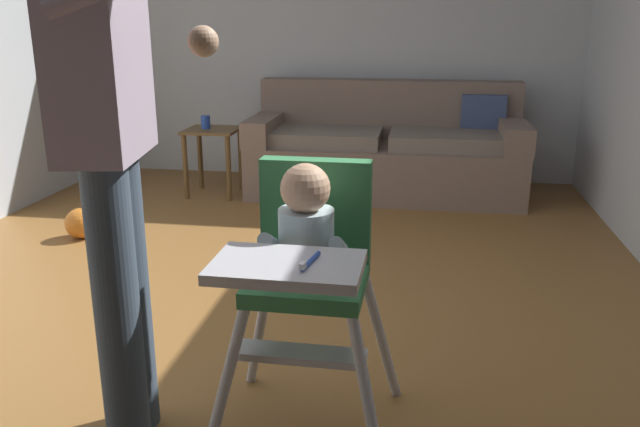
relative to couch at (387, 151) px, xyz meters
name	(u,v)px	position (x,y,z in m)	size (l,w,h in m)	color
ground	(236,334)	(-0.54, -2.46, -0.38)	(5.73, 7.49, 0.10)	olive
wall_far	(329,28)	(-0.54, 0.52, 0.92)	(4.93, 0.06, 2.51)	silver
couch	(387,151)	(0.00, 0.00, 0.00)	(2.10, 0.86, 0.86)	#7D675B
high_chair	(308,253)	(-0.07, -3.19, 0.31)	(0.62, 0.73, 0.94)	silver
adult_standing	(109,137)	(-0.64, -3.28, 0.68)	(0.57, 0.50, 1.77)	#3D4C5C
toy_ball	(81,223)	(-1.84, -1.43, -0.23)	(0.19, 0.19, 0.19)	orange
side_table	(213,147)	(-1.33, -0.28, 0.05)	(0.40, 0.40, 0.52)	brown
sippy_cup	(206,122)	(-1.38, -0.28, 0.24)	(0.07, 0.07, 0.10)	#284CB7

